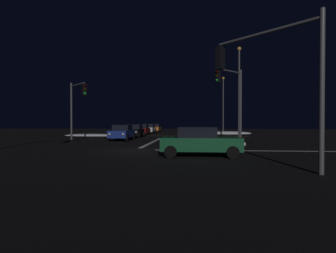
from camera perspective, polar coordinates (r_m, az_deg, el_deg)
name	(u,v)px	position (r m, az deg, el deg)	size (l,w,h in m)	color
ground	(137,151)	(18.66, -6.39, -4.90)	(120.00, 120.00, 0.10)	black
stop_line_north	(153,142)	(26.25, -3.05, -3.12)	(0.35, 13.20, 0.01)	white
centre_line_ns	(165,136)	(37.75, -0.58, -1.92)	(22.00, 0.15, 0.01)	yellow
crosswalk_bar_east	(258,151)	(18.76, 17.86, -4.74)	(13.20, 0.40, 0.01)	white
snow_bank_left_curb	(92,136)	(35.31, -15.22, -1.79)	(7.02, 1.50, 0.43)	white
snow_bank_right_curb	(227,133)	(39.62, 12.05, -1.39)	(6.51, 1.50, 0.58)	white
sedan_blue	(122,132)	(28.53, -9.37, -1.21)	(2.02, 4.33, 1.57)	navy
sedan_black	(134,131)	(33.98, -6.91, -0.88)	(2.02, 4.33, 1.57)	black
sedan_red	(142,130)	(39.61, -5.40, -0.64)	(2.02, 4.33, 1.57)	maroon
sedan_white	(149,129)	(45.71, -3.94, -0.44)	(2.02, 4.33, 1.57)	silver
sedan_orange	(155,128)	(51.45, -2.66, -0.30)	(2.02, 4.33, 1.57)	#C66014
sedan_green_crossing	(200,141)	(14.94, 6.58, -3.05)	(4.33, 2.02, 1.57)	#14512D
traffic_signal_se	(269,68)	(12.08, 19.91, 11.22)	(3.49, 3.49, 5.75)	#4C4C51
traffic_signal_nw	(77,101)	(27.65, -18.14, 5.05)	(2.49, 2.49, 5.66)	#4C4C51
traffic_signal_ne	(232,92)	(25.77, 12.92, 6.87)	(2.61, 2.61, 6.68)	#4C4C51
streetlamp_right_far	(223,101)	(47.95, 11.22, 5.14)	(0.44, 0.44, 9.46)	#424247
streetlamp_right_near	(239,87)	(32.20, 14.33, 7.93)	(0.44, 0.44, 10.19)	#424247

